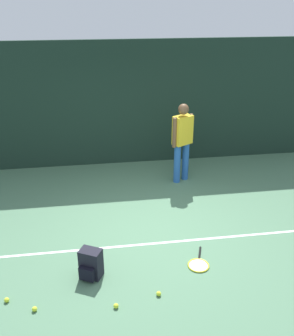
# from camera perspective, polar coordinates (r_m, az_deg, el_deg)

# --- Properties ---
(ground_plane) EXTENTS (12.00, 12.00, 0.00)m
(ground_plane) POSITION_cam_1_polar(r_m,az_deg,el_deg) (6.53, 0.52, -9.47)
(ground_plane) COLOR #4C7556
(back_fence) EXTENTS (10.00, 0.10, 2.83)m
(back_fence) POSITION_cam_1_polar(r_m,az_deg,el_deg) (8.67, -2.54, 9.64)
(back_fence) COLOR #192D23
(back_fence) RESTS_ON ground
(court_line) EXTENTS (9.00, 0.05, 0.00)m
(court_line) POSITION_cam_1_polar(r_m,az_deg,el_deg) (6.23, 1.06, -11.36)
(court_line) COLOR white
(court_line) RESTS_ON ground
(tennis_player) EXTENTS (0.47, 0.39, 1.70)m
(tennis_player) POSITION_cam_1_polar(r_m,az_deg,el_deg) (7.85, 5.37, 4.49)
(tennis_player) COLOR #2659A5
(tennis_player) RESTS_ON ground
(tennis_racket) EXTENTS (0.41, 0.64, 0.03)m
(tennis_racket) POSITION_cam_1_polar(r_m,az_deg,el_deg) (5.85, 7.82, -14.23)
(tennis_racket) COLOR black
(tennis_racket) RESTS_ON ground
(backpack) EXTENTS (0.36, 0.37, 0.44)m
(backpack) POSITION_cam_1_polar(r_m,az_deg,el_deg) (5.54, -8.55, -14.25)
(backpack) COLOR black
(backpack) RESTS_ON ground
(tennis_ball_near_player) EXTENTS (0.07, 0.07, 0.07)m
(tennis_ball_near_player) POSITION_cam_1_polar(r_m,az_deg,el_deg) (5.54, -20.50, -18.23)
(tennis_ball_near_player) COLOR #CCE033
(tennis_ball_near_player) RESTS_ON ground
(tennis_ball_by_fence) EXTENTS (0.07, 0.07, 0.07)m
(tennis_ball_by_fence) POSITION_cam_1_polar(r_m,az_deg,el_deg) (5.31, 1.78, -18.50)
(tennis_ball_by_fence) COLOR #CCE033
(tennis_ball_by_fence) RESTS_ON ground
(tennis_ball_mid_court) EXTENTS (0.07, 0.07, 0.07)m
(tennis_ball_mid_court) POSITION_cam_1_polar(r_m,az_deg,el_deg) (5.17, -4.72, -20.10)
(tennis_ball_mid_court) COLOR #CCE033
(tennis_ball_mid_court) RESTS_ON ground
(tennis_ball_far_left) EXTENTS (0.07, 0.07, 0.07)m
(tennis_ball_far_left) POSITION_cam_1_polar(r_m,az_deg,el_deg) (5.31, -16.68, -19.79)
(tennis_ball_far_left) COLOR #CCE033
(tennis_ball_far_left) RESTS_ON ground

